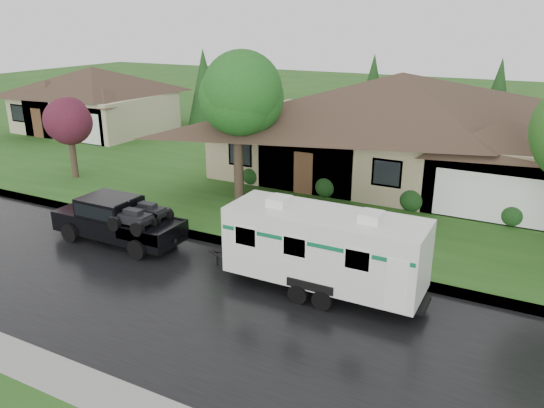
% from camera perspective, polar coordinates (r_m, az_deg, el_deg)
% --- Properties ---
extents(ground, '(140.00, 140.00, 0.00)m').
position_cam_1_polar(ground, '(18.55, -4.87, -7.58)').
color(ground, '#245019').
rests_on(ground, ground).
extents(road, '(140.00, 8.00, 0.01)m').
position_cam_1_polar(road, '(17.11, -8.51, -10.20)').
color(road, black).
rests_on(road, ground).
extents(curb, '(140.00, 0.50, 0.15)m').
position_cam_1_polar(curb, '(20.25, -1.45, -4.86)').
color(curb, gray).
rests_on(curb, ground).
extents(lawn, '(140.00, 26.00, 0.15)m').
position_cam_1_polar(lawn, '(31.36, 9.98, 3.71)').
color(lawn, '#245019').
rests_on(lawn, ground).
extents(house_main, '(19.44, 10.80, 6.90)m').
position_cam_1_polar(house_main, '(28.90, 14.02, 9.26)').
color(house_main, gray).
rests_on(house_main, lawn).
extents(house_far, '(10.80, 8.64, 5.80)m').
position_cam_1_polar(house_far, '(43.16, -18.53, 11.20)').
color(house_far, '#B9AE8A').
rests_on(house_far, lawn).
extents(tree_left_green, '(4.33, 4.33, 7.17)m').
position_cam_1_polar(tree_left_green, '(24.40, -3.78, 11.66)').
color(tree_left_green, '#382B1E').
rests_on(tree_left_green, lawn).
extents(tree_red, '(2.73, 2.73, 4.51)m').
position_cam_1_polar(tree_red, '(30.36, -21.03, 8.41)').
color(tree_red, '#382B1E').
rests_on(tree_red, lawn).
extents(shrub_row, '(13.60, 1.00, 1.00)m').
position_cam_1_polar(shrub_row, '(25.41, 10.30, 1.33)').
color(shrub_row, '#143814').
rests_on(shrub_row, lawn).
extents(pickup_truck, '(5.39, 2.05, 1.80)m').
position_cam_1_polar(pickup_truck, '(21.65, -16.45, -1.50)').
color(pickup_truck, black).
rests_on(pickup_truck, ground).
extents(travel_trailer, '(6.65, 2.34, 2.98)m').
position_cam_1_polar(travel_trailer, '(16.82, 5.67, -4.58)').
color(travel_trailer, silver).
rests_on(travel_trailer, ground).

